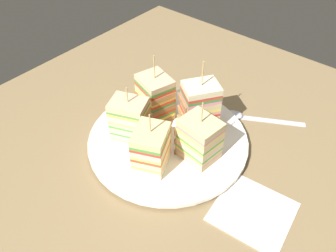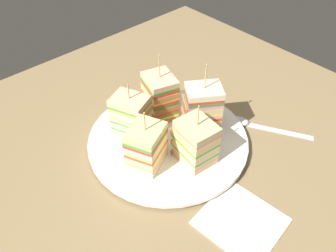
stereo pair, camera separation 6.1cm
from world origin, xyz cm
name	(u,v)px [view 1 (the left image)]	position (x,y,z in cm)	size (l,w,h in cm)	color
ground_plane	(168,147)	(0.00, 0.00, -0.90)	(91.87, 83.60, 1.80)	olive
plate	(168,140)	(0.00, 0.00, 0.94)	(29.92, 29.92, 1.56)	white
sandwich_wedge_0	(199,140)	(0.09, 6.92, 5.61)	(6.01, 6.98, 12.08)	#DEB484
sandwich_wedge_1	(200,106)	(-6.56, 2.22, 6.28)	(8.04, 7.66, 14.36)	#E8C08B
sandwich_wedge_2	(155,97)	(-3.44, -6.02, 6.04)	(6.87, 7.64, 13.74)	beige
sandwich_wedge_3	(130,119)	(3.94, -5.69, 5.62)	(6.87, 7.73, 11.21)	#D4C07C
sandwich_wedge_4	(151,148)	(6.66, 1.90, 5.44)	(7.94, 7.32, 11.37)	beige
spoon	(245,117)	(-15.71, 7.57, 0.39)	(9.60, 15.11, 1.00)	silver
napkin	(253,211)	(3.00, 19.97, 0.25)	(11.12, 11.71, 0.50)	silver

